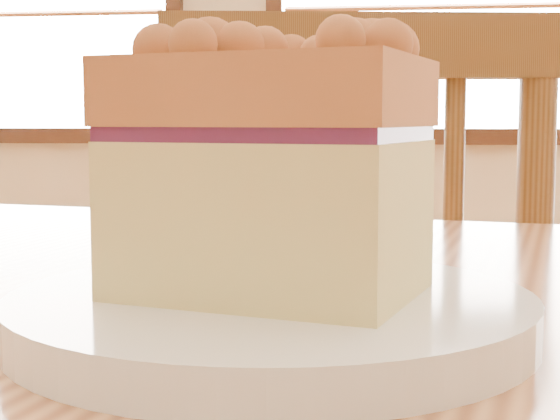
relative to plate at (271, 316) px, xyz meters
The scene contains 2 objects.
plate is the anchor object (origin of this frame).
cake_slice 0.07m from the plate, 132.72° to the left, with size 0.14×0.12×0.12m.
Camera 1 is at (0.07, -0.40, 0.84)m, focal length 55.00 mm.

